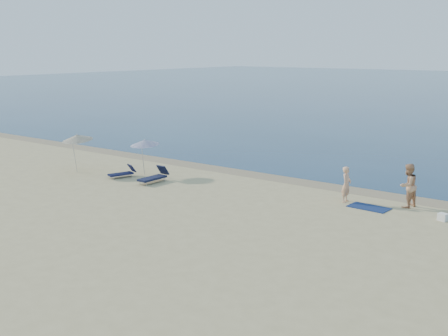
% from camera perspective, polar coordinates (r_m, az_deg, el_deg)
% --- Properties ---
extents(wet_sand_strip, '(240.00, 1.60, 0.00)m').
position_cam_1_polar(wet_sand_strip, '(29.06, 10.37, -1.78)').
color(wet_sand_strip, '#847254').
rests_on(wet_sand_strip, ground).
extents(person_left, '(0.44, 0.63, 1.64)m').
position_cam_1_polar(person_left, '(26.00, 12.33, -1.64)').
color(person_left, tan).
rests_on(person_left, ground).
extents(person_right, '(0.99, 1.13, 1.95)m').
position_cam_1_polar(person_right, '(25.82, 18.17, -1.71)').
color(person_right, tan).
rests_on(person_right, ground).
extents(beach_towel, '(1.81, 1.08, 0.03)m').
position_cam_1_polar(beach_towel, '(25.48, 14.51, -3.90)').
color(beach_towel, '#0E1C47').
rests_on(beach_towel, ground).
extents(white_bag, '(0.42, 0.38, 0.30)m').
position_cam_1_polar(white_bag, '(24.49, 21.35, -4.67)').
color(white_bag, white).
rests_on(white_bag, ground).
extents(umbrella_near, '(1.78, 1.80, 2.06)m').
position_cam_1_polar(umbrella_near, '(31.11, -8.06, 2.59)').
color(umbrella_near, silver).
rests_on(umbrella_near, ground).
extents(umbrella_far, '(1.72, 1.74, 2.28)m').
position_cam_1_polar(umbrella_far, '(32.48, -14.69, 3.02)').
color(umbrella_far, silver).
rests_on(umbrella_far, ground).
extents(lounger_left, '(0.93, 1.58, 0.66)m').
position_cam_1_polar(lounger_left, '(30.88, -10.25, -0.50)').
color(lounger_left, '#16193E').
rests_on(lounger_left, ground).
extents(lounger_right, '(0.63, 1.84, 0.81)m').
position_cam_1_polar(lounger_right, '(29.49, -7.11, -0.89)').
color(lounger_right, black).
rests_on(lounger_right, ground).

